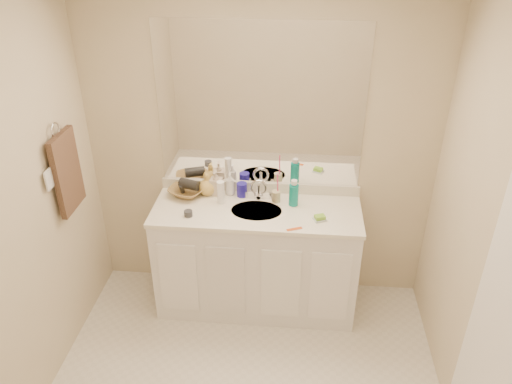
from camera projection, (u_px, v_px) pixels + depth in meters
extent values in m
cube|color=white|center=(233.00, 18.00, 1.99)|extent=(2.60, 2.60, 0.02)
cube|color=beige|center=(260.00, 153.00, 3.71)|extent=(2.60, 0.02, 2.40)
cube|color=beige|center=(498.00, 274.00, 2.48)|extent=(0.02, 2.60, 2.40)
cube|color=white|center=(257.00, 259.00, 3.85)|extent=(1.50, 0.55, 0.85)
cube|color=white|center=(257.00, 211.00, 3.63)|extent=(1.52, 0.57, 0.03)
cube|color=silver|center=(260.00, 187.00, 3.83)|extent=(1.52, 0.03, 0.08)
cylinder|color=beige|center=(256.00, 212.00, 3.62)|extent=(0.37, 0.37, 0.02)
cylinder|color=silver|center=(259.00, 192.00, 3.74)|extent=(0.02, 0.02, 0.11)
cube|color=white|center=(260.00, 107.00, 3.52)|extent=(1.48, 0.01, 1.20)
cylinder|color=#1D1697|center=(242.00, 190.00, 3.77)|extent=(0.09, 0.09, 0.11)
cylinder|color=#C0B387|center=(276.00, 196.00, 3.70)|extent=(0.08, 0.08, 0.09)
cylinder|color=#F4407F|center=(278.00, 184.00, 3.65)|extent=(0.01, 0.04, 0.18)
cylinder|color=#0B8982|center=(294.00, 195.00, 3.64)|extent=(0.09, 0.09, 0.17)
cube|color=silver|center=(320.00, 219.00, 3.50)|extent=(0.11, 0.10, 0.01)
cube|color=#78BB2D|center=(320.00, 217.00, 3.49)|extent=(0.08, 0.07, 0.03)
cube|color=#DC5017|center=(294.00, 229.00, 3.40)|extent=(0.11, 0.06, 0.00)
cylinder|color=#323339|center=(188.00, 213.00, 3.53)|extent=(0.08, 0.08, 0.04)
cylinder|color=white|center=(221.00, 192.00, 3.66)|extent=(0.06, 0.06, 0.18)
imported|color=white|center=(230.00, 184.00, 3.77)|extent=(0.08, 0.08, 0.18)
imported|color=beige|center=(216.00, 183.00, 3.77)|extent=(0.10, 0.10, 0.19)
imported|color=#DCB555|center=(207.00, 184.00, 3.78)|extent=(0.15, 0.15, 0.17)
imported|color=olive|center=(187.00, 191.00, 3.79)|extent=(0.34, 0.34, 0.06)
cylinder|color=black|center=(189.00, 184.00, 3.76)|extent=(0.17, 0.12, 0.08)
torus|color=silver|center=(55.00, 130.00, 3.18)|extent=(0.01, 0.11, 0.11)
cube|color=#2F2119|center=(67.00, 172.00, 3.33)|extent=(0.04, 0.32, 0.55)
cube|color=white|center=(49.00, 180.00, 3.13)|extent=(0.01, 0.08, 0.13)
cube|color=white|center=(506.00, 349.00, 2.32)|extent=(0.02, 0.82, 2.00)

